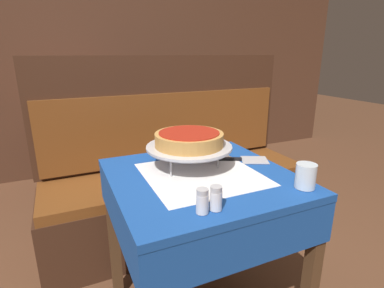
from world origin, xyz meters
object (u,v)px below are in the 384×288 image
Objects in this scene: pizza_server at (243,160)px; dining_table_front at (201,200)px; booth_bench at (177,187)px; water_glass_near at (306,176)px; dining_table_rear at (81,121)px; condiment_caddy at (82,103)px; pizza_pan_stand at (189,148)px; salt_shaker at (202,201)px; deep_dish_pizza at (189,139)px; pepper_shaker at (216,198)px.

dining_table_front is at bearing -164.66° from pizza_server.
booth_bench is 1.14m from water_glass_near.
condiment_caddy is (0.03, 0.06, 0.15)m from dining_table_rear.
booth_bench is at bearing 73.12° from pizza_pan_stand.
pizza_pan_stand is at bearing -79.00° from dining_table_rear.
pizza_server is 3.24× the size of salt_shaker.
salt_shaker is (-0.32, -1.04, 0.46)m from booth_bench.
dining_table_rear is 1.17m from booth_bench.
deep_dish_pizza reaches higher than pizza_pan_stand.
pizza_pan_stand is at bearing 130.07° from water_glass_near.
condiment_caddy is (-0.50, 1.06, 0.47)m from booth_bench.
water_glass_near is at bearing -43.02° from dining_table_front.
deep_dish_pizza reaches higher than dining_table_front.
dining_table_front is 0.34m from pepper_shaker.
deep_dish_pizza is 1.12× the size of pizza_server.
water_glass_near is at bearing -72.72° from dining_table_rear.
dining_table_rear is at bearing 100.89° from dining_table_front.
deep_dish_pizza is 1.76m from condiment_caddy.
pizza_server is 0.49m from pepper_shaker.
dining_table_front is 0.23m from pizza_pan_stand.
dining_table_rear is 2.60× the size of deep_dish_pizza.
deep_dish_pizza reaches higher than dining_table_rear.
pepper_shaker is (-0.07, -0.38, -0.09)m from deep_dish_pizza.
salt_shaker is at bearing 180.00° from pepper_shaker.
pizza_server is (0.26, -0.02, -0.09)m from pizza_pan_stand.
dining_table_front is at bearing -80.31° from condiment_caddy.
pizza_server is at bearing -72.27° from condiment_caddy.
booth_bench is 19.24× the size of water_glass_near.
salt_shaker is (-0.38, -0.35, 0.04)m from pizza_server.
dining_table_rear is at bearing 95.68° from salt_shaker.
water_glass_near is at bearing -49.93° from pizza_pan_stand.
pizza_pan_stand is 0.40m from salt_shaker.
booth_bench is at bearing 73.12° from deep_dish_pizza.
booth_bench reaches higher than pepper_shaker.
condiment_caddy reaches higher than pepper_shaker.
booth_bench is at bearing 76.10° from dining_table_front.
pizza_pan_stand is 0.28m from pizza_server.
dining_table_rear is 2.07× the size of pizza_pan_stand.
dining_table_front is 0.29m from pizza_server.
pizza_pan_stand reaches higher than dining_table_rear.
pepper_shaker is at bearing -83.92° from condiment_caddy.
deep_dish_pizza reaches higher than water_glass_near.
pepper_shaker is (-0.09, -0.28, 0.16)m from dining_table_front.
dining_table_front is at bearing 136.98° from water_glass_near.
pepper_shaker is (-0.38, -0.01, -0.01)m from water_glass_near.
dining_table_front is 9.46× the size of pepper_shaker.
pizza_server is at bearing -70.85° from dining_table_rear.
pizza_server is 1.84m from condiment_caddy.
dining_table_front is 0.44m from water_glass_near.
deep_dish_pizza is (-0.01, 0.09, 0.25)m from dining_table_front.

